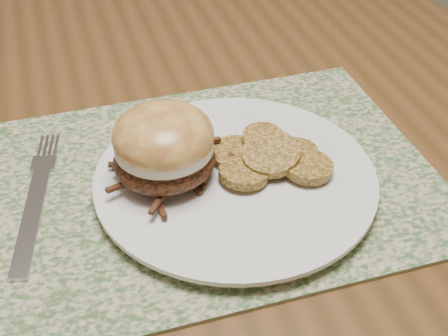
# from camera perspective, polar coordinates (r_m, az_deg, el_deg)

# --- Properties ---
(placemat) EXTENTS (0.45, 0.33, 0.00)m
(placemat) POSITION_cam_1_polar(r_m,az_deg,el_deg) (0.63, -1.30, -1.16)
(placemat) COLOR #3B5D30
(placemat) RESTS_ON dining_table
(dinner_plate) EXTENTS (0.26, 0.26, 0.02)m
(dinner_plate) POSITION_cam_1_polar(r_m,az_deg,el_deg) (0.61, 1.04, -1.16)
(dinner_plate) COLOR silver
(dinner_plate) RESTS_ON placemat
(pork_sandwich) EXTENTS (0.13, 0.12, 0.07)m
(pork_sandwich) POSITION_cam_1_polar(r_m,az_deg,el_deg) (0.59, -5.50, 2.00)
(pork_sandwich) COLOR black
(pork_sandwich) RESTS_ON dinner_plate
(roasted_potatoes) EXTENTS (0.13, 0.11, 0.03)m
(roasted_potatoes) POSITION_cam_1_polar(r_m,az_deg,el_deg) (0.62, 4.08, 1.07)
(roasted_potatoes) COLOR olive
(roasted_potatoes) RESTS_ON dinner_plate
(fork) EXTENTS (0.06, 0.21, 0.00)m
(fork) POSITION_cam_1_polar(r_m,az_deg,el_deg) (0.63, -16.77, -2.59)
(fork) COLOR #B5B5BC
(fork) RESTS_ON placemat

